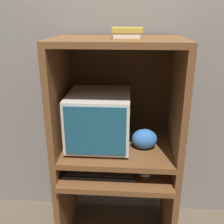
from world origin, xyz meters
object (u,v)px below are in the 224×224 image
keyboard (100,172)px  book_stack (127,33)px  crt_monitor (99,119)px  mouse (146,175)px  snack_bag (144,139)px

keyboard → book_stack: book_stack is taller
keyboard → crt_monitor: bearing=95.9°
book_stack → mouse: bearing=-45.7°
book_stack → crt_monitor: bearing=171.8°
crt_monitor → snack_bag: bearing=-7.2°
mouse → book_stack: book_stack is taller
snack_bag → book_stack: size_ratio=0.96×
keyboard → book_stack: bearing=38.6°
crt_monitor → snack_bag: (0.31, -0.04, -0.12)m
book_stack → snack_bag: bearing=-5.8°
keyboard → book_stack: 0.90m
mouse → book_stack: 0.90m
keyboard → snack_bag: size_ratio=2.85×
keyboard → snack_bag: (0.29, 0.12, 0.20)m
keyboard → mouse: bearing=-2.8°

